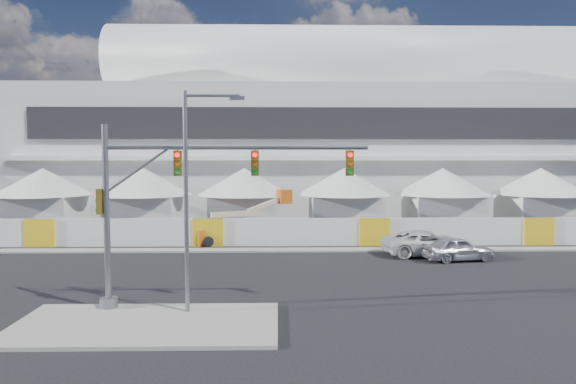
{
  "coord_description": "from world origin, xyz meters",
  "views": [
    {
      "loc": [
        -0.99,
        -22.24,
        6.47
      ],
      "look_at": [
        -0.34,
        10.0,
        4.22
      ],
      "focal_mm": 32.0,
      "sensor_mm": 36.0,
      "label": 1
    }
  ],
  "objects_px": {
    "sedan_silver": "(458,249)",
    "traffic_mast": "(163,205)",
    "lot_car_c": "(198,230)",
    "boom_lift": "(231,230)",
    "lot_car_a": "(455,227)",
    "pickup_curb": "(427,243)",
    "streetlight_median": "(192,186)"
  },
  "relations": [
    {
      "from": "lot_car_c",
      "to": "streetlight_median",
      "type": "relative_size",
      "value": 0.53
    },
    {
      "from": "pickup_curb",
      "to": "streetlight_median",
      "type": "height_order",
      "value": "streetlight_median"
    },
    {
      "from": "streetlight_median",
      "to": "lot_car_a",
      "type": "bearing_deg",
      "value": 48.8
    },
    {
      "from": "lot_car_a",
      "to": "boom_lift",
      "type": "bearing_deg",
      "value": 112.21
    },
    {
      "from": "boom_lift",
      "to": "streetlight_median",
      "type": "bearing_deg",
      "value": -113.7
    },
    {
      "from": "lot_car_c",
      "to": "boom_lift",
      "type": "relative_size",
      "value": 0.6
    },
    {
      "from": "sedan_silver",
      "to": "boom_lift",
      "type": "distance_m",
      "value": 16.07
    },
    {
      "from": "sedan_silver",
      "to": "traffic_mast",
      "type": "distance_m",
      "value": 19.17
    },
    {
      "from": "pickup_curb",
      "to": "lot_car_a",
      "type": "relative_size",
      "value": 1.34
    },
    {
      "from": "pickup_curb",
      "to": "boom_lift",
      "type": "height_order",
      "value": "boom_lift"
    },
    {
      "from": "lot_car_a",
      "to": "sedan_silver",
      "type": "bearing_deg",
      "value": 173.8
    },
    {
      "from": "sedan_silver",
      "to": "traffic_mast",
      "type": "xyz_separation_m",
      "value": [
        -15.94,
        -10.0,
        3.7
      ]
    },
    {
      "from": "sedan_silver",
      "to": "pickup_curb",
      "type": "distance_m",
      "value": 2.26
    },
    {
      "from": "pickup_curb",
      "to": "lot_car_c",
      "type": "distance_m",
      "value": 17.57
    },
    {
      "from": "sedan_silver",
      "to": "streetlight_median",
      "type": "bearing_deg",
      "value": 116.07
    },
    {
      "from": "pickup_curb",
      "to": "lot_car_a",
      "type": "bearing_deg",
      "value": -36.81
    },
    {
      "from": "lot_car_a",
      "to": "lot_car_c",
      "type": "xyz_separation_m",
      "value": [
        -20.68,
        -0.9,
        -0.03
      ]
    },
    {
      "from": "lot_car_a",
      "to": "lot_car_c",
      "type": "distance_m",
      "value": 20.7
    },
    {
      "from": "lot_car_a",
      "to": "lot_car_c",
      "type": "bearing_deg",
      "value": 104.55
    },
    {
      "from": "traffic_mast",
      "to": "streetlight_median",
      "type": "relative_size",
      "value": 1.25
    },
    {
      "from": "pickup_curb",
      "to": "lot_car_c",
      "type": "relative_size",
      "value": 1.23
    },
    {
      "from": "lot_car_a",
      "to": "lot_car_c",
      "type": "height_order",
      "value": "lot_car_a"
    },
    {
      "from": "sedan_silver",
      "to": "lot_car_c",
      "type": "distance_m",
      "value": 19.58
    },
    {
      "from": "sedan_silver",
      "to": "traffic_mast",
      "type": "bearing_deg",
      "value": 112.23
    },
    {
      "from": "sedan_silver",
      "to": "pickup_curb",
      "type": "relative_size",
      "value": 0.75
    },
    {
      "from": "pickup_curb",
      "to": "traffic_mast",
      "type": "distance_m",
      "value": 19.08
    },
    {
      "from": "pickup_curb",
      "to": "boom_lift",
      "type": "relative_size",
      "value": 0.74
    },
    {
      "from": "lot_car_c",
      "to": "traffic_mast",
      "type": "xyz_separation_m",
      "value": [
        1.52,
        -18.89,
        3.76
      ]
    },
    {
      "from": "lot_car_c",
      "to": "streetlight_median",
      "type": "xyz_separation_m",
      "value": [
        2.81,
        -19.5,
        4.58
      ]
    },
    {
      "from": "lot_car_c",
      "to": "boom_lift",
      "type": "distance_m",
      "value": 3.64
    },
    {
      "from": "sedan_silver",
      "to": "lot_car_c",
      "type": "relative_size",
      "value": 0.92
    },
    {
      "from": "sedan_silver",
      "to": "pickup_curb",
      "type": "height_order",
      "value": "pickup_curb"
    }
  ]
}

